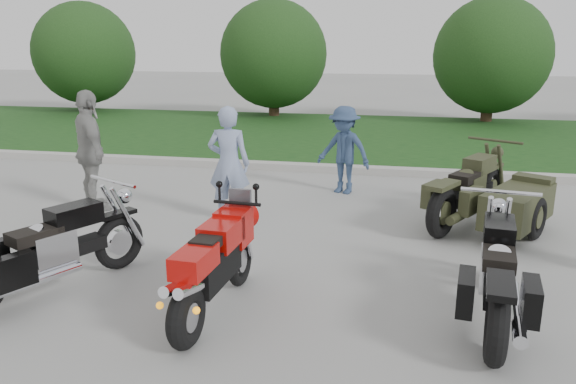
% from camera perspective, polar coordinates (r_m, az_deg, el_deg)
% --- Properties ---
extents(ground, '(80.00, 80.00, 0.00)m').
position_cam_1_polar(ground, '(6.21, -1.96, -10.58)').
color(ground, '#9F9F9A').
rests_on(ground, ground).
extents(curb, '(60.00, 0.30, 0.15)m').
position_cam_1_polar(curb, '(11.80, 4.75, 2.37)').
color(curb, '#ABA8A1').
rests_on(curb, ground).
extents(grass_strip, '(60.00, 8.00, 0.14)m').
position_cam_1_polar(grass_strip, '(15.86, 6.54, 5.65)').
color(grass_strip, '#2B581E').
rests_on(grass_strip, ground).
extents(tree_far_left, '(3.60, 3.60, 4.00)m').
position_cam_1_polar(tree_far_left, '(22.06, -19.99, 13.11)').
color(tree_far_left, '#3F2B1C').
rests_on(tree_far_left, ground).
extents(tree_mid_left, '(3.60, 3.60, 4.00)m').
position_cam_1_polar(tree_mid_left, '(19.42, -1.46, 13.81)').
color(tree_mid_left, '#3F2B1C').
rests_on(tree_mid_left, ground).
extents(tree_mid_right, '(3.60, 3.60, 4.00)m').
position_cam_1_polar(tree_mid_right, '(19.13, 20.01, 12.90)').
color(tree_mid_right, '#3F2B1C').
rests_on(tree_mid_right, ground).
extents(sportbike_red, '(0.41, 1.99, 0.94)m').
position_cam_1_polar(sportbike_red, '(5.67, -7.55, -7.20)').
color(sportbike_red, black).
rests_on(sportbike_red, ground).
extents(cruiser_left, '(1.22, 2.22, 0.93)m').
position_cam_1_polar(cruiser_left, '(6.60, -23.64, -5.85)').
color(cruiser_left, black).
rests_on(cruiser_left, ground).
extents(cruiser_right, '(0.53, 2.42, 0.93)m').
position_cam_1_polar(cruiser_right, '(5.85, 20.49, -8.19)').
color(cruiser_right, black).
rests_on(cruiser_right, ground).
extents(cruiser_sidecar, '(1.92, 2.36, 0.97)m').
position_cam_1_polar(cruiser_sidecar, '(8.63, 20.33, -0.81)').
color(cruiser_sidecar, black).
rests_on(cruiser_sidecar, ground).
extents(person_stripe, '(0.67, 0.46, 1.76)m').
position_cam_1_polar(person_stripe, '(8.56, -6.03, 2.88)').
color(person_stripe, '#8D9DC0').
rests_on(person_stripe, ground).
extents(person_denim, '(1.15, 0.90, 1.57)m').
position_cam_1_polar(person_denim, '(10.10, 5.70, 4.26)').
color(person_denim, navy).
rests_on(person_denim, ground).
extents(person_back, '(1.14, 1.15, 1.94)m').
position_cam_1_polar(person_back, '(9.52, -19.41, 3.93)').
color(person_back, gray).
rests_on(person_back, ground).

